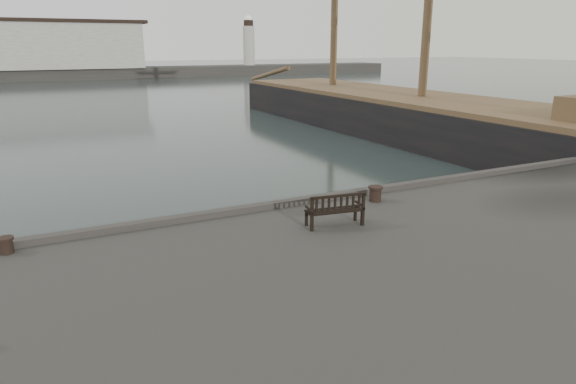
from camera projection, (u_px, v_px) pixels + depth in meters
name	position (u px, v px, depth m)	size (l,w,h in m)	color
ground	(254.00, 258.00, 15.59)	(400.00, 400.00, 0.00)	black
breakwater	(28.00, 56.00, 91.45)	(140.00, 9.50, 12.20)	#383530
bench	(335.00, 216.00, 13.69)	(1.62, 0.77, 0.89)	black
bollard_left	(6.00, 245.00, 11.90)	(0.38, 0.38, 0.39)	black
bollard_right	(375.00, 194.00, 15.86)	(0.45, 0.45, 0.48)	black
tall_ship_main	(420.00, 125.00, 36.00)	(8.46, 41.96, 31.46)	black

